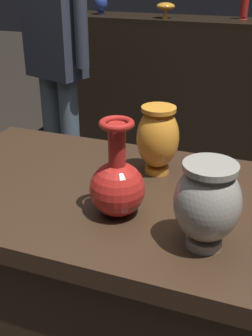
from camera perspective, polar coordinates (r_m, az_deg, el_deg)
name	(u,v)px	position (r m, az deg, el deg)	size (l,w,h in m)	color
display_plinth	(133,306)	(1.37, 0.91, -18.00)	(1.20, 0.64, 0.80)	#382619
back_display_shelf	(234,91)	(3.27, 14.19, 9.90)	(2.60, 0.40, 0.99)	black
vase_centerpiece	(117,184)	(1.01, -1.18, -2.14)	(0.13, 0.13, 0.24)	red
vase_tall_behind	(158,138)	(1.21, 4.27, 4.07)	(0.12, 0.12, 0.20)	orange
vase_right_accent	(207,202)	(0.90, 10.80, -4.51)	(0.14, 0.14, 0.20)	gray
shelf_vase_left	(166,7)	(3.19, 5.31, 20.65)	(0.13, 0.13, 0.10)	orange
shelf_vase_far_left	(101,3)	(3.42, -3.40, 21.15)	(0.10, 0.10, 0.15)	#2D429E
shelf_vase_center	(245,4)	(3.23, 15.57, 20.30)	(0.06, 0.06, 0.20)	red
visitor_near_left	(56,50)	(2.44, -9.39, 15.29)	(0.45, 0.27, 1.57)	slate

